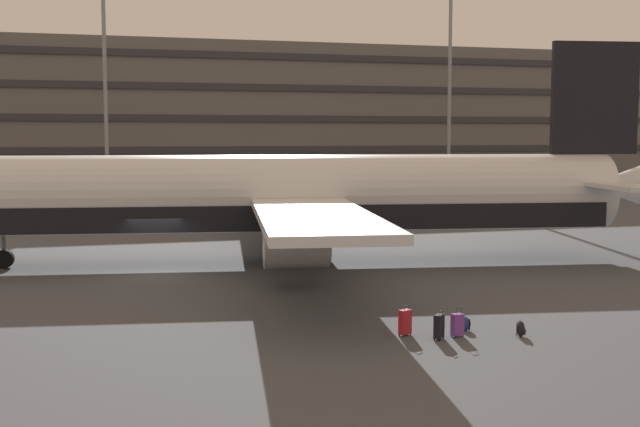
{
  "coord_description": "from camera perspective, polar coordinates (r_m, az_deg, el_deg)",
  "views": [
    {
      "loc": [
        -2.72,
        -37.84,
        6.4
      ],
      "look_at": [
        6.77,
        -4.08,
        3.0
      ],
      "focal_mm": 45.67,
      "sensor_mm": 36.0,
      "label": 1
    }
  ],
  "objects": [
    {
      "name": "suitcase_upright",
      "position": [
        26.44,
        9.61,
        -7.67
      ],
      "size": [
        0.4,
        0.3,
        0.96
      ],
      "color": "#72388C",
      "rests_on": "ground_plane"
    },
    {
      "name": "terminal_structure",
      "position": [
        91.51,
        -14.08,
        6.44
      ],
      "size": [
        139.27,
        14.54,
        16.2
      ],
      "color": "#605B56",
      "rests_on": "ground_plane"
    },
    {
      "name": "suitcase_black",
      "position": [
        25.96,
        8.34,
        -7.83
      ],
      "size": [
        0.43,
        0.42,
        0.92
      ],
      "color": "black",
      "rests_on": "ground_plane"
    },
    {
      "name": "backpack_laid_flat",
      "position": [
        26.87,
        13.92,
        -7.88
      ],
      "size": [
        0.4,
        0.4,
        0.55
      ],
      "color": "black",
      "rests_on": "ground_plane"
    },
    {
      "name": "ground_plane",
      "position": [
        38.47,
        -11.45,
        -4.15
      ],
      "size": [
        600.0,
        600.0,
        0.0
      ],
      "primitive_type": "plane",
      "color": "#424449"
    },
    {
      "name": "suitcase_silver",
      "position": [
        26.36,
        5.98,
        -7.56
      ],
      "size": [
        0.46,
        0.38,
        0.99
      ],
      "color": "#B21E23",
      "rests_on": "ground_plane"
    },
    {
      "name": "light_mast_left",
      "position": [
        78.03,
        -14.86,
        10.53
      ],
      "size": [
        1.8,
        0.5,
        23.45
      ],
      "color": "gray",
      "rests_on": "ground_plane"
    },
    {
      "name": "airliner",
      "position": [
        40.45,
        -2.64,
        1.14
      ],
      "size": [
        40.55,
        32.93,
        11.16
      ],
      "color": "silver",
      "rests_on": "ground_plane"
    },
    {
      "name": "light_mast_center_left",
      "position": [
        85.89,
        9.1,
        10.98
      ],
      "size": [
        1.8,
        0.5,
        25.81
      ],
      "color": "gray",
      "rests_on": "ground_plane"
    },
    {
      "name": "backpack_purple",
      "position": [
        27.33,
        10.16,
        -7.64
      ],
      "size": [
        0.37,
        0.32,
        0.49
      ],
      "color": "navy",
      "rests_on": "ground_plane"
    }
  ]
}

